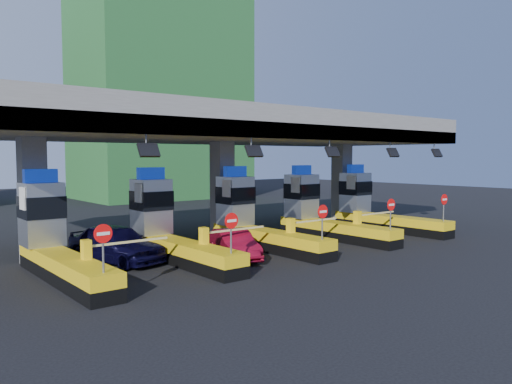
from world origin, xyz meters
TOP-DOWN VIEW (x-y plane):
  - ground at (0.00, 0.00)m, footprint 120.00×120.00m
  - toll_canopy at (0.00, 2.87)m, footprint 28.00×12.09m
  - toll_lane_far_left at (-10.00, 0.28)m, footprint 4.43×8.00m
  - toll_lane_left at (-5.00, 0.28)m, footprint 4.43×8.00m
  - toll_lane_center at (0.00, 0.28)m, footprint 4.43×8.00m
  - toll_lane_right at (5.00, 0.28)m, footprint 4.43×8.00m
  - toll_lane_far_right at (10.00, 0.28)m, footprint 4.43×8.00m
  - bg_building_scaffold at (12.00, 32.00)m, footprint 18.00×12.00m
  - van at (-7.11, 1.07)m, footprint 3.17×5.34m
  - red_car at (-2.63, -1.59)m, footprint 2.63×4.30m

SIDE VIEW (x-z plane):
  - ground at x=0.00m, z-range 0.00..0.00m
  - red_car at x=-2.63m, z-range 0.00..1.34m
  - van at x=-7.11m, z-range 0.00..1.70m
  - toll_lane_far_left at x=-10.00m, z-range -0.68..3.47m
  - toll_lane_left at x=-5.00m, z-range -0.68..3.47m
  - toll_lane_center at x=0.00m, z-range -0.68..3.47m
  - toll_lane_right at x=5.00m, z-range -0.68..3.47m
  - toll_lane_far_right at x=10.00m, z-range -0.68..3.47m
  - toll_canopy at x=0.00m, z-range 2.63..9.63m
  - bg_building_scaffold at x=12.00m, z-range 0.00..28.00m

